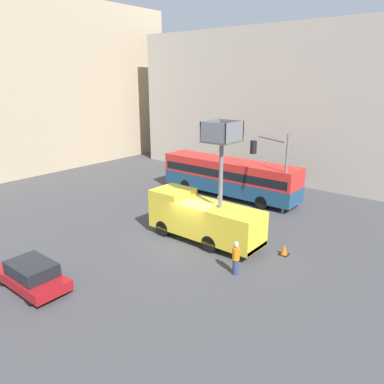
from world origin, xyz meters
TOP-DOWN VIEW (x-y plane):
  - ground_plane at (0.00, 0.00)m, footprint 120.00×120.00m
  - building_backdrop_side at (21.23, 5.47)m, footprint 10.00×28.00m
  - utility_truck at (0.91, -0.40)m, footprint 2.24×7.40m
  - city_bus at (9.56, 3.47)m, footprint 2.58×12.20m
  - traffic_light_pole at (7.64, -1.58)m, footprint 2.92×2.67m
  - road_worker_near_truck at (-1.29, -4.20)m, footprint 0.38×0.38m
  - road_worker_directing at (4.31, 0.81)m, footprint 0.38×0.38m
  - traffic_cone_near_truck at (2.34, -5.16)m, footprint 0.53×0.53m
  - parked_car_curbside at (-8.57, 2.69)m, footprint 1.85×4.29m

SIDE VIEW (x-z plane):
  - ground_plane at x=0.00m, z-range 0.00..0.00m
  - traffic_cone_near_truck at x=2.34m, z-range -0.02..0.59m
  - parked_car_curbside at x=-8.57m, z-range 0.01..1.40m
  - road_worker_near_truck at x=-1.29m, z-range 0.00..1.82m
  - road_worker_directing at x=4.31m, z-range 0.00..1.87m
  - utility_truck at x=0.91m, z-range -2.09..5.37m
  - city_bus at x=9.56m, z-range 0.28..3.42m
  - traffic_light_pole at x=7.64m, z-range 1.03..6.99m
  - building_backdrop_side at x=21.23m, z-range 0.00..14.36m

